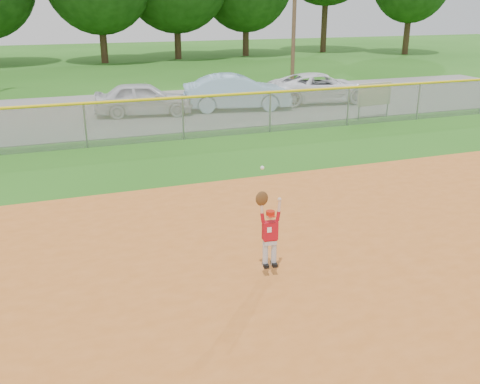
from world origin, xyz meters
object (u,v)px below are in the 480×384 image
Objects in this scene: car_blue at (237,92)px; sponsor_sign at (374,95)px; car_white_b at (321,88)px; car_white_a at (144,99)px; ballplayer at (269,229)px.

car_blue is 6.02m from sponsor_sign.
car_blue is 0.94× the size of car_white_b.
car_white_a is 2.24× the size of ballplayer.
car_white_a is at bearing 97.48° from car_blue.
ballplayer is (-4.81, -14.85, 0.10)m from car_blue.
car_white_a is 0.87× the size of car_blue.
car_white_a is 15.09m from ballplayer.
sponsor_sign is at bearing 49.39° from ballplayer.
car_white_a is at bearing 87.49° from ballplayer.
car_white_b is 2.73× the size of ballplayer.
sponsor_sign is at bearing -104.78° from car_white_a.
car_blue is 4.45m from car_white_b.
ballplayer is at bearing -173.06° from car_white_a.
sponsor_sign reaches higher than car_white_b.
car_blue is 15.61m from ballplayer.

